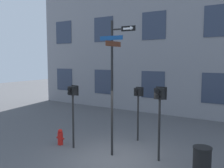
% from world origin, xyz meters
% --- Properties ---
extents(ground_plane, '(60.00, 60.00, 0.00)m').
position_xyz_m(ground_plane, '(0.00, 0.00, 0.00)').
color(ground_plane, '#515154').
extents(building_facade, '(24.00, 0.64, 11.71)m').
position_xyz_m(building_facade, '(0.00, 8.36, 5.86)').
color(building_facade, gray).
rests_on(building_facade, ground_plane).
extents(street_sign_pole, '(1.45, 1.02, 5.07)m').
position_xyz_m(street_sign_pole, '(-0.26, 0.34, 3.00)').
color(street_sign_pole, black).
rests_on(street_sign_pole, ground_plane).
extents(pedestrian_signal_left, '(0.37, 0.40, 2.60)m').
position_xyz_m(pedestrian_signal_left, '(-2.11, 0.14, 2.03)').
color(pedestrian_signal_left, black).
rests_on(pedestrian_signal_left, ground_plane).
extents(pedestrian_signal_right, '(0.40, 0.40, 2.69)m').
position_xyz_m(pedestrian_signal_right, '(1.38, 0.79, 2.13)').
color(pedestrian_signal_right, black).
rests_on(pedestrian_signal_right, ground_plane).
extents(pedestrian_signal_across, '(0.37, 0.40, 2.43)m').
position_xyz_m(pedestrian_signal_across, '(-0.28, 2.42, 1.89)').
color(pedestrian_signal_across, black).
rests_on(pedestrian_signal_across, ground_plane).
extents(fire_hydrant, '(0.39, 0.23, 0.69)m').
position_xyz_m(fire_hydrant, '(-2.84, 0.13, 0.33)').
color(fire_hydrant, red).
rests_on(fire_hydrant, ground_plane).
extents(trash_bin, '(0.58, 0.58, 1.00)m').
position_xyz_m(trash_bin, '(3.01, 0.23, 0.50)').
color(trash_bin, black).
rests_on(trash_bin, ground_plane).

